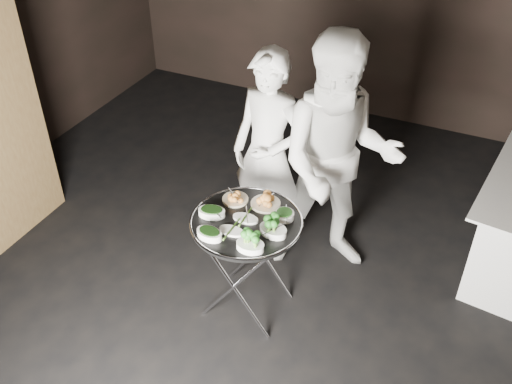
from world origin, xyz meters
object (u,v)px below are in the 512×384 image
at_px(waiter_left, 268,154).
at_px(waiter_right, 338,161).
at_px(tray_stand, 247,261).
at_px(serving_tray, 246,222).

relative_size(waiter_left, waiter_right, 0.88).
xyz_separation_m(tray_stand, waiter_left, (-0.18, 0.76, 0.39)).
bearing_deg(waiter_left, waiter_right, 5.50).
bearing_deg(tray_stand, serving_tray, -90.00).
height_order(tray_stand, serving_tray, serving_tray).
bearing_deg(serving_tray, waiter_left, 103.31).
height_order(tray_stand, waiter_left, waiter_left).
bearing_deg(serving_tray, tray_stand, 90.00).
bearing_deg(tray_stand, waiter_left, 103.31).
xyz_separation_m(tray_stand, serving_tray, (0.00, -0.00, 0.36)).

